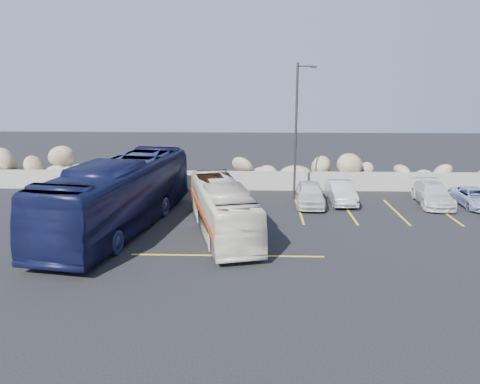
{
  "coord_description": "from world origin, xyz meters",
  "views": [
    {
      "loc": [
        0.13,
        -17.94,
        7.17
      ],
      "look_at": [
        -0.59,
        4.0,
        1.79
      ],
      "focal_mm": 35.0,
      "sensor_mm": 36.0,
      "label": 1
    }
  ],
  "objects_px": {
    "car_b": "(341,192)",
    "car_c": "(433,194)",
    "tour_coach": "(120,195)",
    "lamppost": "(297,128)",
    "vintage_bus": "(223,208)",
    "car_a": "(310,194)",
    "car_d": "(475,198)"
  },
  "relations": [
    {
      "from": "car_d",
      "to": "lamppost",
      "type": "bearing_deg",
      "value": 172.02
    },
    {
      "from": "vintage_bus",
      "to": "car_a",
      "type": "distance_m",
      "value": 6.98
    },
    {
      "from": "tour_coach",
      "to": "car_c",
      "type": "relative_size",
      "value": 2.85
    },
    {
      "from": "vintage_bus",
      "to": "car_c",
      "type": "relative_size",
      "value": 2.03
    },
    {
      "from": "lamppost",
      "to": "vintage_bus",
      "type": "height_order",
      "value": "lamppost"
    },
    {
      "from": "tour_coach",
      "to": "car_b",
      "type": "relative_size",
      "value": 3.19
    },
    {
      "from": "lamppost",
      "to": "car_c",
      "type": "distance_m",
      "value": 8.72
    },
    {
      "from": "car_c",
      "to": "car_d",
      "type": "relative_size",
      "value": 1.14
    },
    {
      "from": "car_a",
      "to": "car_c",
      "type": "bearing_deg",
      "value": 5.94
    },
    {
      "from": "car_b",
      "to": "car_c",
      "type": "xyz_separation_m",
      "value": [
        5.24,
        -0.26,
        -0.01
      ]
    },
    {
      "from": "lamppost",
      "to": "car_c",
      "type": "relative_size",
      "value": 1.87
    },
    {
      "from": "tour_coach",
      "to": "car_a",
      "type": "bearing_deg",
      "value": 35.45
    },
    {
      "from": "car_b",
      "to": "car_d",
      "type": "bearing_deg",
      "value": -5.44
    },
    {
      "from": "tour_coach",
      "to": "car_a",
      "type": "relative_size",
      "value": 3.04
    },
    {
      "from": "car_a",
      "to": "vintage_bus",
      "type": "bearing_deg",
      "value": -129.05
    },
    {
      "from": "lamppost",
      "to": "car_a",
      "type": "distance_m",
      "value": 3.89
    },
    {
      "from": "car_b",
      "to": "vintage_bus",
      "type": "bearing_deg",
      "value": -139.73
    },
    {
      "from": "tour_coach",
      "to": "car_a",
      "type": "distance_m",
      "value": 10.76
    },
    {
      "from": "car_b",
      "to": "car_c",
      "type": "distance_m",
      "value": 5.25
    },
    {
      "from": "lamppost",
      "to": "car_b",
      "type": "distance_m",
      "value": 4.55
    },
    {
      "from": "lamppost",
      "to": "car_a",
      "type": "xyz_separation_m",
      "value": [
        0.75,
        -1.25,
        -3.61
      ]
    },
    {
      "from": "lamppost",
      "to": "car_a",
      "type": "bearing_deg",
      "value": -59.22
    },
    {
      "from": "lamppost",
      "to": "car_b",
      "type": "height_order",
      "value": "lamppost"
    },
    {
      "from": "car_b",
      "to": "lamppost",
      "type": "bearing_deg",
      "value": 165.03
    },
    {
      "from": "vintage_bus",
      "to": "car_a",
      "type": "height_order",
      "value": "vintage_bus"
    },
    {
      "from": "tour_coach",
      "to": "car_d",
      "type": "relative_size",
      "value": 3.26
    },
    {
      "from": "lamppost",
      "to": "vintage_bus",
      "type": "distance_m",
      "value": 8.13
    },
    {
      "from": "lamppost",
      "to": "car_b",
      "type": "bearing_deg",
      "value": -13.94
    },
    {
      "from": "car_b",
      "to": "car_a",
      "type": "bearing_deg",
      "value": -163.26
    },
    {
      "from": "tour_coach",
      "to": "car_b",
      "type": "bearing_deg",
      "value": 34.21
    },
    {
      "from": "tour_coach",
      "to": "car_a",
      "type": "xyz_separation_m",
      "value": [
        9.64,
        4.66,
        -1.02
      ]
    },
    {
      "from": "car_b",
      "to": "tour_coach",
      "type": "bearing_deg",
      "value": -156.5
    }
  ]
}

